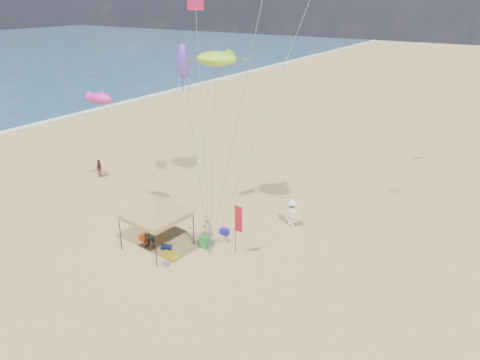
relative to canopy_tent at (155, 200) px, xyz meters
The scene contains 19 objects.
ground 4.82m from the canopy_tent, ahead, with size 280.00×280.00×0.00m, color tan.
canopy_tent is the anchor object (origin of this frame).
feather_flag 4.98m from the canopy_tent, 24.41° to the left, with size 0.49×0.04×3.17m.
cooler_red 3.27m from the canopy_tent, behind, with size 0.54×0.38×0.38m, color #C73C0F.
cooler_blue 5.21m from the canopy_tent, 55.61° to the left, with size 0.54×0.38×0.38m, color #2117BC.
bag_navy 3.05m from the canopy_tent, ahead, with size 0.36×0.36×0.60m, color #0B1734.
bag_orange 5.01m from the canopy_tent, 108.30° to the left, with size 0.36×0.36×0.60m, color #F6570D.
chair_green 3.99m from the canopy_tent, 33.88° to the left, with size 0.50×0.50×0.70m, color #157826.
chair_yellow 3.67m from the canopy_tent, 150.18° to the left, with size 0.50×0.50×0.70m, color yellow.
crate_grey 3.72m from the canopy_tent, 36.81° to the right, with size 0.34×0.30×0.28m, color slate.
beach_cart 3.35m from the canopy_tent, 22.69° to the right, with size 0.90×0.50×0.24m, color gold.
person_near_a 3.77m from the canopy_tent, 41.91° to the left, with size 0.66×0.43×1.82m, color tan.
person_near_b 2.32m from the canopy_tent, 130.39° to the right, with size 0.86×0.67×1.78m, color #323A44.
person_near_c 9.08m from the canopy_tent, 51.58° to the left, with size 1.20×0.69×1.86m, color white.
person_far_a 13.60m from the canopy_tent, 153.69° to the left, with size 0.91×0.38×1.55m, color #964739.
turtle_kite 10.27m from the canopy_tent, 95.63° to the left, with size 2.83×2.26×0.94m, color #9BE21E.
fish_kite 8.73m from the canopy_tent, 158.38° to the left, with size 1.83×0.92×0.81m, color #CE2698.
squid_kite 9.29m from the canopy_tent, 110.81° to the left, with size 0.87×0.87×2.27m, color #5433AB.
stunt_kite_pink 17.86m from the canopy_tent, 117.40° to the left, with size 1.29×0.04×1.29m, color #FF1D56.
Camera 1 is at (13.61, -17.91, 14.19)m, focal length 34.04 mm.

